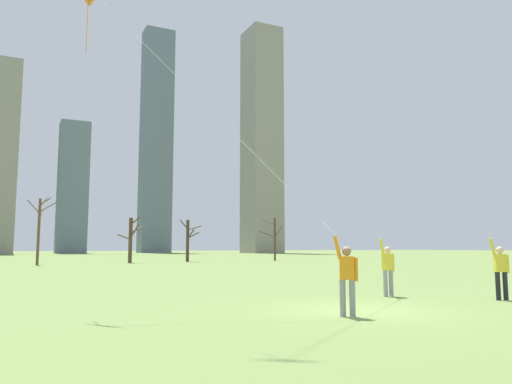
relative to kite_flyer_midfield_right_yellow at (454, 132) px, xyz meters
The scene contains 12 objects.
ground_plane 6.37m from the kite_flyer_midfield_right_yellow, behind, with size 400.00×400.00×0.00m, color olive.
kite_flyer_midfield_right_yellow is the anchor object (origin of this frame).
kite_flyer_far_back_red 3.50m from the kite_flyer_midfield_right_yellow, 124.64° to the left, with size 8.28×3.04×21.41m.
kite_flyer_midfield_left_orange 6.34m from the kite_flyer_midfield_right_yellow, behind, with size 5.89×5.72×9.73m.
bare_tree_left_of_center 40.08m from the kite_flyer_midfield_right_yellow, 91.93° to the left, with size 3.04×2.37×4.67m.
bare_tree_far_right_edge 41.85m from the kite_flyer_midfield_right_yellow, 82.88° to the left, with size 2.04×3.24×4.64m.
bare_tree_right_of_center 39.36m from the kite_flyer_midfield_right_yellow, 104.73° to the left, with size 2.42×3.12×6.19m.
bare_tree_center 44.53m from the kite_flyer_midfield_right_yellow, 68.98° to the left, with size 2.10×2.13×5.07m.
skyline_mid_tower_right 120.73m from the kite_flyer_midfield_right_yellow, 66.20° to the left, with size 8.63×9.85×62.16m.
skyline_squat_block 118.76m from the kite_flyer_midfield_right_yellow, 97.66° to the left, with size 6.66×7.65×45.41m.
skyline_slender_spire 123.24m from the kite_flyer_midfield_right_yellow, 89.73° to the left, with size 7.29×6.76×33.77m.
skyline_mid_tower_left 132.61m from the kite_flyer_midfield_right_yellow, 79.67° to the left, with size 8.50×6.39×65.21m.
Camera 1 is at (-7.97, -10.36, 1.60)m, focal length 34.44 mm.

